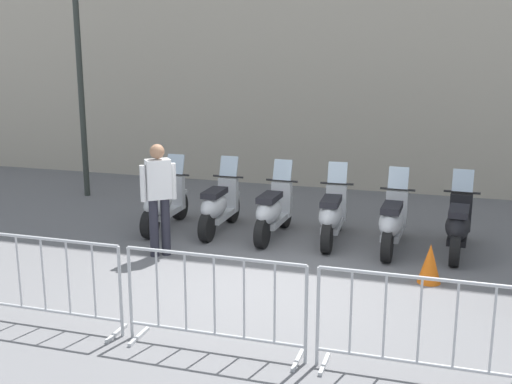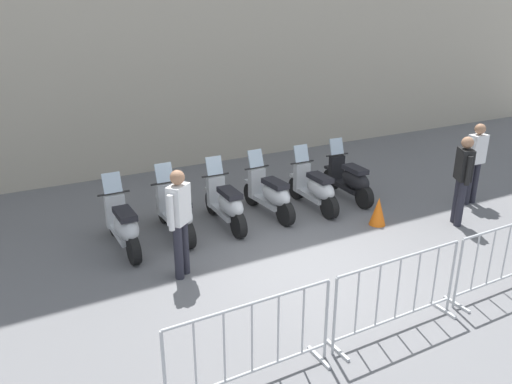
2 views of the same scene
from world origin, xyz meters
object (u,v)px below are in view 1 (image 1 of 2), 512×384
object	(u,v)px
motorcycle_1	(218,207)
officer_near_row_end	(159,193)
barrier_segment_0	(44,282)
barrier_segment_1	(214,304)
street_lamp	(77,26)
motorcycle_3	(332,216)
motorcycle_4	(392,223)
barrier_segment_2	(419,330)
motorcycle_2	(273,212)
traffic_cone	(430,263)
motorcycle_5	(458,227)
motorcycle_0	(163,204)

from	to	relation	value
motorcycle_1	officer_near_row_end	world-z (taller)	officer_near_row_end
barrier_segment_0	barrier_segment_1	size ratio (longest dim) A/B	1.00
motorcycle_1	street_lamp	size ratio (longest dim) A/B	0.29
motorcycle_1	motorcycle_3	bearing A→B (deg)	10.58
barrier_segment_0	officer_near_row_end	bearing A→B (deg)	96.41
motorcycle_4	officer_near_row_end	xyz separation A→B (m)	(-3.09, -1.86, 0.53)
barrier_segment_0	barrier_segment_2	distance (m)	4.17
motorcycle_2	motorcycle_4	bearing A→B (deg)	7.89
motorcycle_1	traffic_cone	size ratio (longest dim) A/B	3.12
motorcycle_1	motorcycle_5	distance (m)	3.92
motorcycle_0	motorcycle_5	size ratio (longest dim) A/B	1.00
barrier_segment_2	motorcycle_5	bearing A→B (deg)	95.21
barrier_segment_2	street_lamp	distance (m)	9.69
motorcycle_2	street_lamp	world-z (taller)	street_lamp
motorcycle_1	street_lamp	bearing A→B (deg)	165.25
motorcycle_1	officer_near_row_end	size ratio (longest dim) A/B	0.99
motorcycle_5	barrier_segment_1	world-z (taller)	motorcycle_5
barrier_segment_2	street_lamp	world-z (taller)	street_lamp
motorcycle_0	street_lamp	size ratio (longest dim) A/B	0.29
barrier_segment_0	motorcycle_4	bearing A→B (deg)	58.15
motorcycle_2	traffic_cone	size ratio (longest dim) A/B	3.13
motorcycle_2	barrier_segment_0	bearing A→B (deg)	-101.28
motorcycle_3	officer_near_row_end	bearing A→B (deg)	-139.19
motorcycle_5	traffic_cone	distance (m)	1.38
barrier_segment_2	street_lamp	bearing A→B (deg)	151.78
motorcycle_1	barrier_segment_0	xyz separation A→B (m)	(0.13, -4.09, 0.07)
motorcycle_3	barrier_segment_2	bearing A→B (deg)	-58.14
motorcycle_4	barrier_segment_2	world-z (taller)	motorcycle_4
motorcycle_4	barrier_segment_0	distance (m)	5.29
motorcycle_0	motorcycle_3	world-z (taller)	same
barrier_segment_2	officer_near_row_end	size ratio (longest dim) A/B	1.14
barrier_segment_1	barrier_segment_2	size ratio (longest dim) A/B	1.00
motorcycle_0	motorcycle_1	world-z (taller)	same
motorcycle_4	traffic_cone	bearing A→B (deg)	-52.58
motorcycle_5	barrier_segment_0	size ratio (longest dim) A/B	0.88
street_lamp	barrier_segment_0	bearing A→B (deg)	-51.84
motorcycle_0	motorcycle_3	xyz separation A→B (m)	(2.88, 0.64, 0.00)
motorcycle_1	motorcycle_4	distance (m)	2.95
barrier_segment_1	officer_near_row_end	size ratio (longest dim) A/B	1.14
motorcycle_1	barrier_segment_1	distance (m)	4.30
motorcycle_1	motorcycle_2	size ratio (longest dim) A/B	1.00
motorcycle_0	street_lamp	distance (m)	4.44
motorcycle_0	motorcycle_4	world-z (taller)	same
motorcycle_0	barrier_segment_1	bearing A→B (deg)	-47.62
motorcycle_0	motorcycle_4	distance (m)	3.93
motorcycle_1	motorcycle_5	world-z (taller)	same
motorcycle_0	motorcycle_1	distance (m)	0.99
barrier_segment_0	officer_near_row_end	xyz separation A→B (m)	(-0.30, 2.63, 0.46)
motorcycle_3	traffic_cone	xyz separation A→B (m)	(1.82, -1.05, -0.18)
motorcycle_5	barrier_segment_2	bearing A→B (deg)	-84.79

